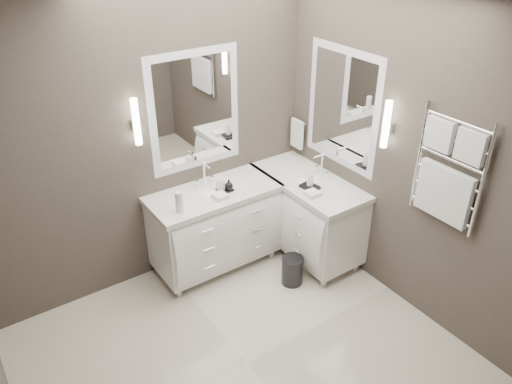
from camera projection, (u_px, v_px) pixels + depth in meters
floor at (247, 364)px, 3.95m from camera, size 3.20×3.00×0.01m
ceiling at (242, 3)px, 2.59m from camera, size 3.20×3.00×0.01m
wall_back at (150, 143)px, 4.34m from camera, size 3.20×0.01×2.70m
wall_front at (433, 375)px, 2.20m from camera, size 3.20×0.01×2.70m
wall_right at (409, 159)px, 4.06m from camera, size 0.01×3.00×2.70m
vanity_back at (215, 224)px, 4.80m from camera, size 1.24×0.59×0.97m
vanity_right at (307, 211)px, 5.00m from camera, size 0.59×1.24×0.97m
mirror_back at (195, 111)px, 4.45m from camera, size 0.90×0.02×1.10m
mirror_right at (342, 108)px, 4.52m from camera, size 0.02×0.90×1.10m
sconce_back at (136, 123)px, 4.10m from camera, size 0.06×0.06×0.40m
sconce_right at (386, 125)px, 4.06m from camera, size 0.06×0.06×0.40m
towel_bar_corner at (297, 133)px, 5.11m from camera, size 0.03×0.22×0.30m
towel_ladder at (447, 176)px, 3.73m from camera, size 0.06×0.58×0.90m
waste_bin at (292, 270)px, 4.73m from camera, size 0.22×0.22×0.29m
amenity_tray_back at (224, 190)px, 4.61m from camera, size 0.15×0.11×0.02m
amenity_tray_right at (310, 187)px, 4.66m from camera, size 0.15×0.18×0.03m
water_bottle at (179, 202)px, 4.25m from camera, size 0.09×0.09×0.19m
soap_bottle_a at (220, 182)px, 4.57m from camera, size 0.08×0.08×0.15m
soap_bottle_b at (229, 185)px, 4.57m from camera, size 0.10×0.10×0.10m
soap_bottle_c at (310, 178)px, 4.61m from camera, size 0.08×0.08×0.17m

